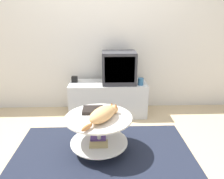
{
  "coord_description": "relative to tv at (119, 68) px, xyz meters",
  "views": [
    {
      "loc": [
        0.03,
        -2.02,
        1.46
      ],
      "look_at": [
        0.11,
        0.5,
        0.59
      ],
      "focal_mm": 35.0,
      "sensor_mm": 36.0,
      "label": 1
    }
  ],
  "objects": [
    {
      "name": "dvd_box",
      "position": [
        -0.34,
        -0.87,
        -0.27
      ],
      "size": [
        0.22,
        0.19,
        0.04
      ],
      "color": "black",
      "rests_on": "coffee_table"
    },
    {
      "name": "tv_stand",
      "position": [
        -0.16,
        0.02,
        -0.48
      ],
      "size": [
        1.14,
        0.45,
        0.5
      ],
      "color": "silver",
      "rests_on": "ground_plane"
    },
    {
      "name": "speaker",
      "position": [
        -0.66,
        0.07,
        -0.19
      ],
      "size": [
        0.08,
        0.08,
        0.08
      ],
      "color": "black",
      "rests_on": "tv_stand"
    },
    {
      "name": "ground_plane",
      "position": [
        -0.23,
        -1.04,
        -0.73
      ],
      "size": [
        12.0,
        12.0,
        0.0
      ],
      "primitive_type": "plane",
      "color": "tan"
    },
    {
      "name": "wall_back",
      "position": [
        -0.23,
        0.33,
        0.57
      ],
      "size": [
        8.0,
        0.05,
        2.6
      ],
      "color": "silver",
      "rests_on": "ground_plane"
    },
    {
      "name": "rug",
      "position": [
        -0.23,
        -1.04,
        -0.72
      ],
      "size": [
        1.95,
        1.22,
        0.02
      ],
      "color": "#1E2333",
      "rests_on": "ground_plane"
    },
    {
      "name": "cat",
      "position": [
        -0.23,
        -1.08,
        -0.22
      ],
      "size": [
        0.38,
        0.48,
        0.15
      ],
      "rotation": [
        0.0,
        0.0,
        0.94
      ],
      "color": "tan",
      "rests_on": "coffee_table"
    },
    {
      "name": "tv",
      "position": [
        0.0,
        0.0,
        0.0
      ],
      "size": [
        0.48,
        0.37,
        0.46
      ],
      "color": "#333338",
      "rests_on": "tv_stand"
    },
    {
      "name": "mug",
      "position": [
        0.31,
        -0.11,
        -0.18
      ],
      "size": [
        0.08,
        0.08,
        0.1
      ],
      "color": "teal",
      "rests_on": "tv_stand"
    },
    {
      "name": "coffee_table",
      "position": [
        -0.28,
        -1.0,
        -0.44
      ],
      "size": [
        0.71,
        0.71,
        0.42
      ],
      "color": "#B2B2B7",
      "rests_on": "rug"
    }
  ]
}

